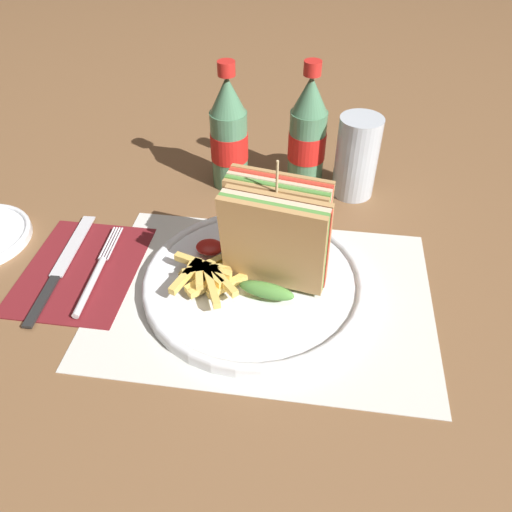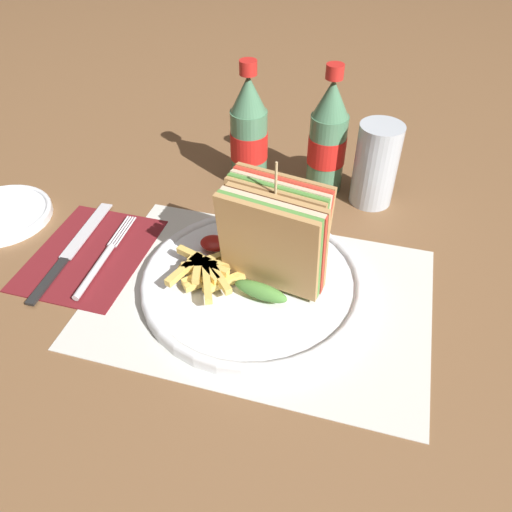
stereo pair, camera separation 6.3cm
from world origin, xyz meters
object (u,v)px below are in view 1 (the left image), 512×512
object	(u,v)px
plate_main	(254,284)
coke_bottle_near	(229,136)
coke_bottle_far	(308,135)
fork	(95,277)
club_sandwich	(275,236)
knife	(61,267)
glass_near	(356,162)

from	to	relation	value
plate_main	coke_bottle_near	size ratio (longest dim) A/B	1.42
coke_bottle_near	coke_bottle_far	world-z (taller)	same
plate_main	fork	distance (m)	0.21
fork	club_sandwich	bearing A→B (deg)	4.47
knife	fork	bearing A→B (deg)	-17.33
plate_main	knife	bearing A→B (deg)	-179.89
fork	knife	world-z (taller)	fork
club_sandwich	fork	distance (m)	0.24
plate_main	coke_bottle_far	world-z (taller)	coke_bottle_far
fork	coke_bottle_near	size ratio (longest dim) A/B	0.86
fork	glass_near	bearing A→B (deg)	34.95
club_sandwich	fork	bearing A→B (deg)	-172.97
knife	club_sandwich	bearing A→B (deg)	0.37
plate_main	fork	bearing A→B (deg)	-176.02
knife	glass_near	bearing A→B (deg)	29.48
fork	knife	distance (m)	0.05
club_sandwich	fork	xyz separation A→B (m)	(-0.23, -0.03, -0.07)
club_sandwich	glass_near	distance (m)	0.25
knife	coke_bottle_far	xyz separation A→B (m)	(0.31, 0.26, 0.08)
glass_near	coke_bottle_far	bearing A→B (deg)	166.93
coke_bottle_near	coke_bottle_far	bearing A→B (deg)	8.70
coke_bottle_far	glass_near	distance (m)	0.09
plate_main	knife	size ratio (longest dim) A/B	1.31
club_sandwich	knife	world-z (taller)	club_sandwich
coke_bottle_near	knife	bearing A→B (deg)	-127.82
glass_near	fork	bearing A→B (deg)	-142.49
coke_bottle_far	club_sandwich	bearing A→B (deg)	-95.44
plate_main	coke_bottle_far	distance (m)	0.27
plate_main	fork	size ratio (longest dim) A/B	1.65
club_sandwich	glass_near	size ratio (longest dim) A/B	1.28
fork	coke_bottle_near	world-z (taller)	coke_bottle_near
club_sandwich	coke_bottle_far	distance (m)	0.25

